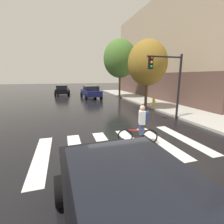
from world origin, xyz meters
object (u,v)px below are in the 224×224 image
object	(u,v)px
traffic_light_near	(169,76)
sedan_far	(62,90)
fire_hydrant	(154,101)
sedan_near	(128,213)
street_tree_mid	(120,59)
street_tree_near	(147,63)
sedan_mid	(91,92)
cyclist	(141,125)

from	to	relation	value
traffic_light_near	sedan_far	bearing A→B (deg)	110.75
fire_hydrant	sedan_near	bearing A→B (deg)	-122.50
sedan_near	street_tree_mid	xyz separation A→B (m)	(6.37, 18.50, 4.17)
fire_hydrant	street_tree_near	xyz separation A→B (m)	(-1.22, -0.71, 3.37)
sedan_near	sedan_far	world-z (taller)	sedan_near
street_tree_mid	sedan_mid	bearing A→B (deg)	165.08
traffic_light_near	sedan_near	bearing A→B (deg)	-128.44
street_tree_mid	cyclist	bearing A→B (deg)	-105.99
cyclist	sedan_near	bearing A→B (deg)	-118.98
sedan_near	cyclist	world-z (taller)	cyclist
street_tree_near	fire_hydrant	bearing A→B (deg)	30.24
sedan_mid	traffic_light_near	size ratio (longest dim) A/B	1.13
street_tree_mid	street_tree_near	bearing A→B (deg)	-92.35
traffic_light_near	fire_hydrant	xyz separation A→B (m)	(1.65, 4.34, -2.33)
sedan_mid	traffic_light_near	xyz separation A→B (m)	(2.91, -12.41, 2.04)
traffic_light_near	fire_hydrant	world-z (taller)	traffic_light_near
traffic_light_near	street_tree_mid	bearing A→B (deg)	86.22
street_tree_near	sedan_near	bearing A→B (deg)	-119.48
sedan_mid	sedan_far	xyz separation A→B (m)	(-3.58, 4.72, -0.06)
sedan_mid	street_tree_near	world-z (taller)	street_tree_near
sedan_far	fire_hydrant	bearing A→B (deg)	-57.52
sedan_far	cyclist	world-z (taller)	cyclist
sedan_far	cyclist	xyz separation A→B (m)	(3.09, -20.20, 0.07)
traffic_light_near	street_tree_mid	world-z (taller)	street_tree_mid
traffic_light_near	street_tree_near	xyz separation A→B (m)	(0.43, 3.62, 1.04)
sedan_mid	sedan_far	distance (m)	5.92
sedan_mid	street_tree_mid	distance (m)	5.64
traffic_light_near	street_tree_near	world-z (taller)	street_tree_near
sedan_mid	sedan_near	bearing A→B (deg)	-97.89
fire_hydrant	street_tree_near	bearing A→B (deg)	-149.76
cyclist	fire_hydrant	bearing A→B (deg)	55.71
sedan_near	traffic_light_near	xyz separation A→B (m)	(5.61, 7.07, 2.04)
sedan_far	fire_hydrant	distance (m)	15.17
fire_hydrant	sedan_far	bearing A→B (deg)	122.48
sedan_far	traffic_light_near	xyz separation A→B (m)	(6.49, -17.13, 2.09)
sedan_far	street_tree_near	size ratio (longest dim) A/B	0.77
sedan_far	cyclist	size ratio (longest dim) A/B	2.64
sedan_near	street_tree_mid	size ratio (longest dim) A/B	0.63
fire_hydrant	traffic_light_near	bearing A→B (deg)	-110.88
sedan_far	street_tree_near	bearing A→B (deg)	-62.85
sedan_near	traffic_light_near	world-z (taller)	traffic_light_near
street_tree_near	street_tree_mid	bearing A→B (deg)	87.65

